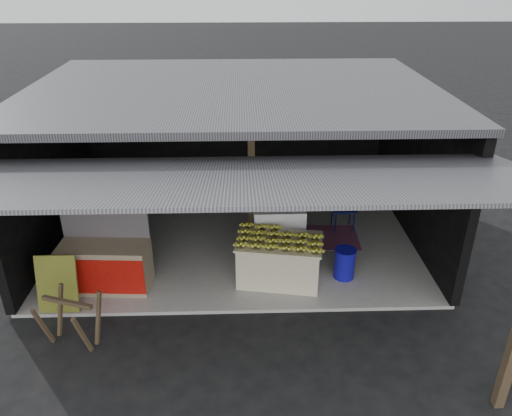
{
  "coord_description": "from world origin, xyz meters",
  "views": [
    {
      "loc": [
        0.12,
        -6.3,
        5.03
      ],
      "look_at": [
        0.37,
        1.53,
        1.1
      ],
      "focal_mm": 35.0,
      "sensor_mm": 36.0,
      "label": 1
    }
  ],
  "objects_px": {
    "banana_table": "(279,260)",
    "neighbor_stall": "(105,263)",
    "water_barrel": "(344,264)",
    "white_crate": "(279,231)",
    "plastic_chair": "(343,202)",
    "sawhorse": "(70,317)"
  },
  "relations": [
    {
      "from": "plastic_chair",
      "to": "banana_table",
      "type": "bearing_deg",
      "value": -128.29
    },
    {
      "from": "sawhorse",
      "to": "plastic_chair",
      "type": "distance_m",
      "value": 5.58
    },
    {
      "from": "banana_table",
      "to": "neighbor_stall",
      "type": "xyz_separation_m",
      "value": [
        -2.89,
        -0.1,
        0.06
      ]
    },
    {
      "from": "banana_table",
      "to": "water_barrel",
      "type": "distance_m",
      "value": 1.14
    },
    {
      "from": "neighbor_stall",
      "to": "plastic_chair",
      "type": "height_order",
      "value": "neighbor_stall"
    },
    {
      "from": "neighbor_stall",
      "to": "water_barrel",
      "type": "bearing_deg",
      "value": 5.4
    },
    {
      "from": "banana_table",
      "to": "plastic_chair",
      "type": "distance_m",
      "value": 2.35
    },
    {
      "from": "banana_table",
      "to": "white_crate",
      "type": "relative_size",
      "value": 1.52
    },
    {
      "from": "sawhorse",
      "to": "banana_table",
      "type": "bearing_deg",
      "value": 43.84
    },
    {
      "from": "white_crate",
      "to": "neighbor_stall",
      "type": "relative_size",
      "value": 0.68
    },
    {
      "from": "neighbor_stall",
      "to": "water_barrel",
      "type": "distance_m",
      "value": 4.03
    },
    {
      "from": "water_barrel",
      "to": "plastic_chair",
      "type": "distance_m",
      "value": 1.86
    },
    {
      "from": "banana_table",
      "to": "sawhorse",
      "type": "xyz_separation_m",
      "value": [
        -3.07,
        -1.45,
        0.04
      ]
    },
    {
      "from": "neighbor_stall",
      "to": "white_crate",
      "type": "bearing_deg",
      "value": 20.2
    },
    {
      "from": "water_barrel",
      "to": "banana_table",
      "type": "bearing_deg",
      "value": -177.7
    },
    {
      "from": "water_barrel",
      "to": "sawhorse",
      "type": "bearing_deg",
      "value": -160.47
    },
    {
      "from": "neighbor_stall",
      "to": "water_barrel",
      "type": "relative_size",
      "value": 2.87
    },
    {
      "from": "banana_table",
      "to": "sawhorse",
      "type": "bearing_deg",
      "value": -144.93
    },
    {
      "from": "water_barrel",
      "to": "plastic_chair",
      "type": "xyz_separation_m",
      "value": [
        0.29,
        1.81,
        0.31
      ]
    },
    {
      "from": "plastic_chair",
      "to": "water_barrel",
      "type": "bearing_deg",
      "value": -99.9
    },
    {
      "from": "sawhorse",
      "to": "plastic_chair",
      "type": "relative_size",
      "value": 0.91
    },
    {
      "from": "neighbor_stall",
      "to": "water_barrel",
      "type": "xyz_separation_m",
      "value": [
        4.03,
        0.15,
        -0.19
      ]
    }
  ]
}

